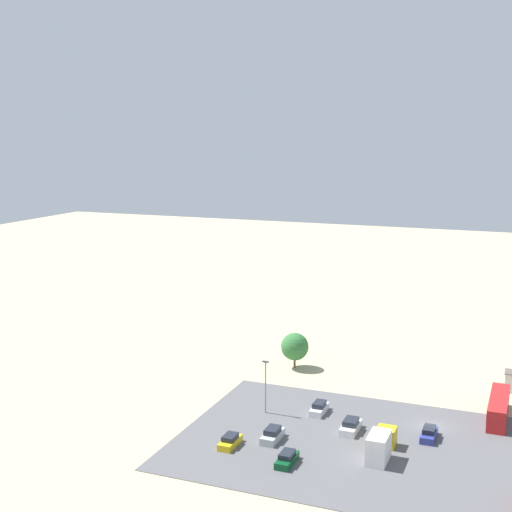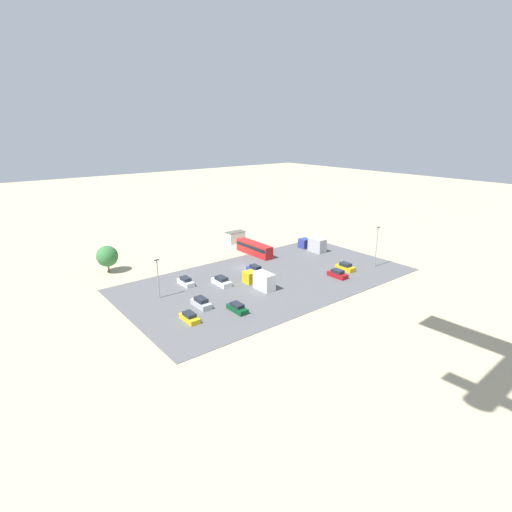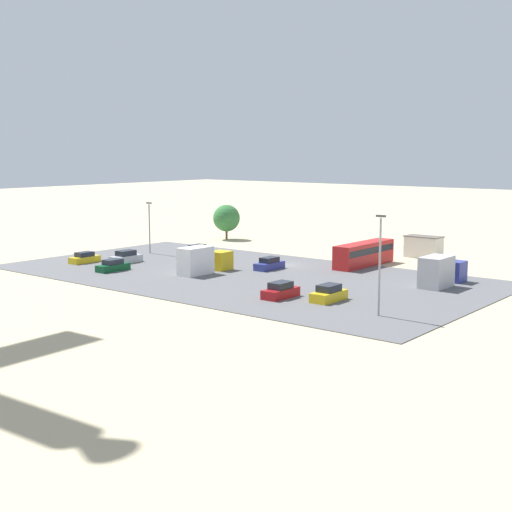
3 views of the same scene
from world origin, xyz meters
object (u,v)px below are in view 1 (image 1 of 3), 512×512
(bus, at_px, (499,407))
(parked_car_0, at_px, (351,426))
(parked_truck_0, at_px, (381,445))
(parked_car_2, at_px, (287,459))
(parked_car_3, at_px, (230,441))
(parked_car_7, at_px, (429,434))
(parked_car_4, at_px, (272,435))
(parked_car_6, at_px, (319,408))

(bus, height_order, parked_car_0, bus)
(bus, bearing_deg, parked_truck_0, 54.72)
(bus, distance_m, parked_car_2, 32.34)
(parked_car_3, bearing_deg, parked_truck_0, -167.56)
(parked_car_0, bearing_deg, parked_car_7, 8.55)
(bus, xyz_separation_m, parked_car_4, (26.09, 18.00, -0.94))
(parked_car_0, bearing_deg, bus, 33.60)
(parked_car_4, bearing_deg, parked_car_7, 23.08)
(parked_car_2, bearing_deg, parked_car_4, 125.19)
(parked_car_3, distance_m, parked_car_4, 5.56)
(bus, bearing_deg, parked_car_2, 46.54)
(parked_car_2, xyz_separation_m, parked_car_7, (-14.47, -13.26, 0.03))
(parked_car_2, distance_m, parked_car_6, 16.27)
(parked_car_7, height_order, parked_truck_0, parked_truck_0)
(parked_car_7, bearing_deg, parked_car_4, 23.08)
(bus, distance_m, parked_car_6, 24.31)
(parked_car_4, height_order, parked_truck_0, parked_truck_0)
(parked_car_2, bearing_deg, bus, 46.54)
(parked_car_2, xyz_separation_m, parked_car_4, (3.85, -5.46, 0.08))
(parked_car_2, bearing_deg, parked_car_6, 93.36)
(parked_car_0, relative_size, parked_car_7, 1.04)
(parked_car_3, bearing_deg, parked_car_4, -140.94)
(parked_truck_0, bearing_deg, parked_car_7, 57.70)
(parked_car_0, distance_m, parked_car_7, 9.92)
(parked_car_6, height_order, parked_truck_0, parked_truck_0)
(parked_car_4, height_order, parked_car_6, parked_car_4)
(parked_car_0, relative_size, parked_car_3, 1.11)
(parked_truck_0, bearing_deg, parked_car_0, 131.38)
(parked_car_0, xyz_separation_m, parked_car_3, (12.83, 9.83, -0.09))
(parked_car_2, height_order, parked_car_7, parked_car_7)
(bus, height_order, parked_truck_0, parked_truck_0)
(parked_car_7, bearing_deg, parked_car_0, 8.55)
(parked_car_0, height_order, parked_car_2, parked_car_0)
(parked_car_2, distance_m, parked_car_4, 6.68)
(parked_car_2, bearing_deg, parked_car_0, 68.41)
(bus, height_order, parked_car_2, bus)
(parked_car_0, relative_size, parked_truck_0, 0.59)
(parked_car_0, distance_m, parked_car_6, 7.17)
(parked_car_3, bearing_deg, parked_car_7, -153.46)
(parked_car_4, distance_m, parked_car_6, 11.17)
(bus, bearing_deg, parked_car_4, 34.61)
(parked_car_2, height_order, parked_truck_0, parked_truck_0)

